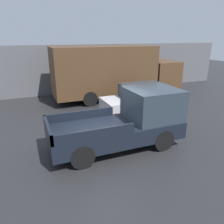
% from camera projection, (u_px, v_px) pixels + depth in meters
% --- Properties ---
extents(ground_plane, '(60.00, 60.00, 0.00)m').
position_uv_depth(ground_plane, '(108.00, 143.00, 8.96)').
color(ground_plane, '#232326').
extents(building_wall, '(28.00, 0.15, 3.58)m').
position_uv_depth(building_wall, '(64.00, 70.00, 16.15)').
color(building_wall, '#56565B').
rests_on(building_wall, ground).
extents(pickup_truck, '(5.11, 2.06, 2.23)m').
position_uv_depth(pickup_truck, '(129.00, 121.00, 8.54)').
color(pickup_truck, black).
rests_on(pickup_truck, ground).
extents(car, '(4.41, 1.88, 1.63)m').
position_uv_depth(car, '(142.00, 98.00, 12.38)').
color(car, silver).
rests_on(car, ground).
extents(delivery_truck, '(9.00, 2.53, 3.55)m').
position_uv_depth(delivery_truck, '(114.00, 71.00, 14.87)').
color(delivery_truck, '#4C331E').
rests_on(delivery_truck, ground).
extents(newspaper_box, '(0.45, 0.40, 1.08)m').
position_uv_depth(newspaper_box, '(66.00, 87.00, 16.26)').
color(newspaper_box, '#194CB2').
rests_on(newspaper_box, ground).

